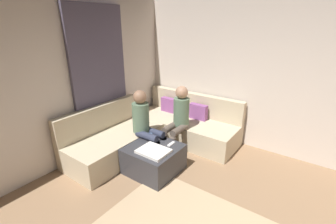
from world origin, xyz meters
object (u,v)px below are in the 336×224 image
Objects in this scene: ottoman at (154,159)px; coffee_mug at (150,136)px; sectional_couch at (156,131)px; game_remote at (171,144)px; person_on_couch_side at (145,123)px; person_on_couch_back at (178,117)px.

coffee_mug is (-0.22, 0.18, 0.26)m from ottoman.
game_remote is at bearing -34.99° from sectional_couch.
sectional_couch is at bearing 118.18° from coffee_mug.
person_on_couch_side is (0.15, -0.47, 0.38)m from sectional_couch.
sectional_couch is 0.85m from ottoman.
coffee_mug reaches higher than ottoman.
sectional_couch reaches higher than ottoman.
ottoman is 0.61m from person_on_couch_side.
ottoman is 0.38m from coffee_mug.
person_on_couch_back reaches higher than ottoman.
person_on_couch_back is (-0.04, 0.75, 0.45)m from ottoman.
sectional_couch is 2.12× the size of person_on_couch_back.
sectional_couch is at bearing 6.91° from person_on_couch_back.
person_on_couch_side is (-0.53, 0.00, 0.23)m from game_remote.
coffee_mug is at bearing -61.82° from sectional_couch.
coffee_mug is at bearing 71.27° from person_on_couch_side.
game_remote is at bearing 112.64° from person_on_couch_back.
game_remote is 0.61m from person_on_couch_back.
person_on_couch_side reaches higher than ottoman.
coffee_mug is at bearing 72.37° from person_on_couch_back.
ottoman is (0.49, -0.69, -0.07)m from sectional_couch.
person_on_couch_side is at bearing 179.69° from game_remote.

